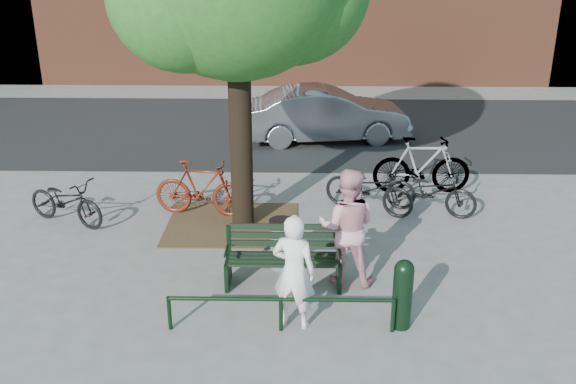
{
  "coord_description": "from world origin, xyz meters",
  "views": [
    {
      "loc": [
        0.24,
        -8.56,
        4.96
      ],
      "look_at": [
        0.05,
        1.0,
        1.14
      ],
      "focal_mm": 40.0,
      "sensor_mm": 36.0,
      "label": 1
    }
  ],
  "objects_px": {
    "bollard": "(403,292)",
    "parked_car": "(326,114)",
    "person_left": "(294,272)",
    "park_bench": "(283,255)",
    "litter_bin": "(282,243)",
    "bicycle_c": "(369,188)",
    "person_right": "(347,227)"
  },
  "relations": [
    {
      "from": "bollard",
      "to": "parked_car",
      "type": "relative_size",
      "value": 0.24
    },
    {
      "from": "person_right",
      "to": "parked_car",
      "type": "height_order",
      "value": "person_right"
    },
    {
      "from": "litter_bin",
      "to": "parked_car",
      "type": "relative_size",
      "value": 0.19
    },
    {
      "from": "person_right",
      "to": "bollard",
      "type": "distance_m",
      "value": 1.44
    },
    {
      "from": "bollard",
      "to": "parked_car",
      "type": "xyz_separation_m",
      "value": [
        -0.72,
        8.57,
        0.15
      ]
    },
    {
      "from": "person_left",
      "to": "parked_car",
      "type": "distance_m",
      "value": 8.59
    },
    {
      "from": "park_bench",
      "to": "bicycle_c",
      "type": "relative_size",
      "value": 0.96
    },
    {
      "from": "person_right",
      "to": "litter_bin",
      "type": "distance_m",
      "value": 1.2
    },
    {
      "from": "bollard",
      "to": "parked_car",
      "type": "height_order",
      "value": "parked_car"
    },
    {
      "from": "bollard",
      "to": "person_left",
      "type": "bearing_deg",
      "value": 179.4
    },
    {
      "from": "park_bench",
      "to": "parked_car",
      "type": "distance_m",
      "value": 7.49
    },
    {
      "from": "litter_bin",
      "to": "parked_car",
      "type": "xyz_separation_m",
      "value": [
        0.94,
        6.91,
        0.28
      ]
    },
    {
      "from": "person_left",
      "to": "parked_car",
      "type": "xyz_separation_m",
      "value": [
        0.73,
        8.56,
        -0.12
      ]
    },
    {
      "from": "person_left",
      "to": "person_right",
      "type": "height_order",
      "value": "person_right"
    },
    {
      "from": "bollard",
      "to": "parked_car",
      "type": "bearing_deg",
      "value": 94.82
    },
    {
      "from": "litter_bin",
      "to": "bollard",
      "type": "bearing_deg",
      "value": -44.95
    },
    {
      "from": "person_left",
      "to": "litter_bin",
      "type": "height_order",
      "value": "person_left"
    },
    {
      "from": "park_bench",
      "to": "litter_bin",
      "type": "height_order",
      "value": "park_bench"
    },
    {
      "from": "bicycle_c",
      "to": "park_bench",
      "type": "bearing_deg",
      "value": 179.68
    },
    {
      "from": "person_left",
      "to": "bollard",
      "type": "height_order",
      "value": "person_left"
    },
    {
      "from": "park_bench",
      "to": "bollard",
      "type": "height_order",
      "value": "bollard"
    },
    {
      "from": "person_right",
      "to": "bicycle_c",
      "type": "height_order",
      "value": "person_right"
    },
    {
      "from": "person_right",
      "to": "bicycle_c",
      "type": "relative_size",
      "value": 1.01
    },
    {
      "from": "litter_bin",
      "to": "parked_car",
      "type": "bearing_deg",
      "value": 82.21
    },
    {
      "from": "litter_bin",
      "to": "park_bench",
      "type": "bearing_deg",
      "value": -85.5
    },
    {
      "from": "park_bench",
      "to": "person_right",
      "type": "height_order",
      "value": "person_right"
    },
    {
      "from": "park_bench",
      "to": "person_left",
      "type": "height_order",
      "value": "person_left"
    },
    {
      "from": "person_right",
      "to": "bollard",
      "type": "bearing_deg",
      "value": 126.75
    },
    {
      "from": "litter_bin",
      "to": "bicycle_c",
      "type": "bearing_deg",
      "value": 54.85
    },
    {
      "from": "bicycle_c",
      "to": "parked_car",
      "type": "bearing_deg",
      "value": 36.98
    },
    {
      "from": "bicycle_c",
      "to": "litter_bin",
      "type": "bearing_deg",
      "value": 173.71
    },
    {
      "from": "person_left",
      "to": "bollard",
      "type": "distance_m",
      "value": 1.48
    }
  ]
}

